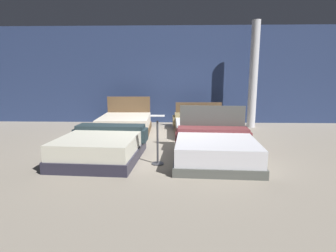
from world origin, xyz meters
name	(u,v)px	position (x,y,z in m)	size (l,w,h in m)	color
ground_plane	(162,143)	(0.00, 0.00, -0.01)	(18.00, 18.00, 0.02)	gray
showroom_back_wall	(167,75)	(0.00, 3.15, 1.75)	(18.00, 0.06, 3.50)	navy
bed_0	(102,147)	(-1.20, -1.51, 0.27)	(1.74, 2.04, 0.61)	#292838
bed_1	(215,148)	(1.17, -1.52, 0.26)	(1.76, 2.10, 1.04)	#565A55
bed_2	(125,124)	(-1.24, 1.35, 0.25)	(1.63, 1.98, 1.03)	brown
bed_3	(202,125)	(1.15, 1.30, 0.23)	(1.80, 2.18, 0.84)	brown
price_sign	(158,146)	(0.00, -1.81, 0.37)	(0.28, 0.24, 0.98)	#3F3F44
support_pillar	(253,75)	(2.92, 2.26, 1.75)	(0.28, 0.28, 3.50)	silver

